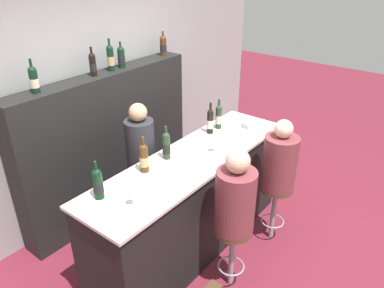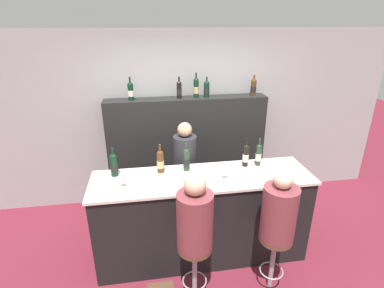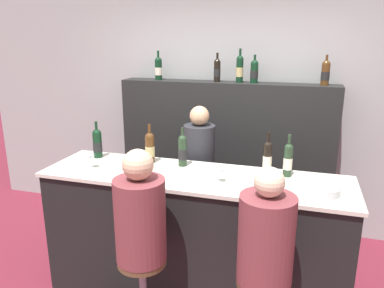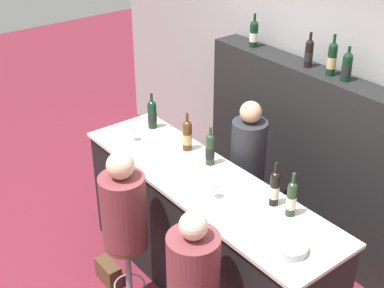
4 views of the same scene
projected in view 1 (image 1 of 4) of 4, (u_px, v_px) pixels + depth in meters
ground_plane at (216, 258)px, 3.89m from camera, size 16.00×16.00×0.00m
wall_back at (93, 103)px, 4.25m from camera, size 6.40×0.05×2.60m
bar_counter at (192, 204)px, 3.82m from camera, size 2.47×0.68×1.08m
back_bar_cabinet at (110, 144)px, 4.34m from camera, size 2.31×0.28×1.69m
wine_bottle_counter_0 at (98, 183)px, 2.93m from camera, size 0.08×0.08×0.33m
wine_bottle_counter_1 at (144, 158)px, 3.29m from camera, size 0.08×0.08×0.34m
wine_bottle_counter_2 at (166, 145)px, 3.50m from camera, size 0.07×0.07×0.33m
wine_bottle_counter_3 at (210, 121)px, 3.99m from camera, size 0.07×0.07×0.35m
wine_bottle_counter_4 at (219, 117)px, 4.10m from camera, size 0.07×0.07×0.34m
wine_bottle_backbar_0 at (34, 79)px, 3.36m from camera, size 0.08×0.08×0.31m
wine_bottle_backbar_1 at (93, 64)px, 3.82m from camera, size 0.07×0.07×0.30m
wine_bottle_backbar_2 at (110, 58)px, 3.98m from camera, size 0.08×0.08×0.34m
wine_bottle_backbar_3 at (121, 57)px, 4.10m from camera, size 0.08×0.08×0.28m
wine_bottle_backbar_4 at (163, 45)px, 4.58m from camera, size 0.08×0.08×0.29m
wine_glass_0 at (132, 193)px, 2.86m from camera, size 0.07×0.07×0.15m
wine_glass_1 at (214, 143)px, 3.63m from camera, size 0.07×0.07×0.14m
metal_bowl at (253, 124)px, 4.18m from camera, size 0.23×0.23×0.06m
bar_stool_left at (233, 242)px, 3.36m from camera, size 0.34×0.34×0.67m
guest_seated_left at (235, 197)px, 3.13m from camera, size 0.35×0.35×0.78m
bar_stool_right at (275, 199)px, 3.94m from camera, size 0.34×0.34×0.67m
guest_seated_right at (280, 160)px, 3.72m from camera, size 0.34×0.34×0.75m
bartender at (142, 176)px, 3.97m from camera, size 0.30×0.30×1.53m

